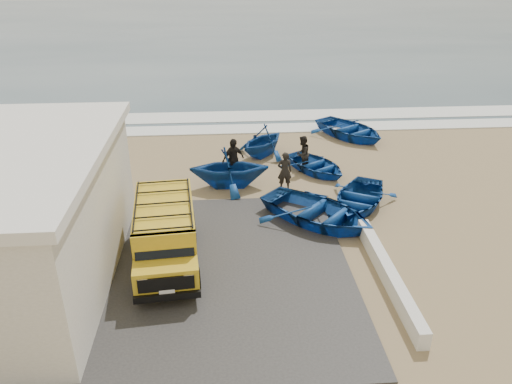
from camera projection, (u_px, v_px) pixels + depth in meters
name	position (u px, v px, depth m)	size (l,w,h in m)	color
ground	(224.00, 238.00, 17.84)	(160.00, 160.00, 0.00)	#947C56
slab	(163.00, 272.00, 15.90)	(12.00, 10.00, 0.05)	#383634
ocean	(218.00, 27.00, 68.13)	(180.00, 88.00, 0.01)	#385166
surf_line	(221.00, 130.00, 28.60)	(180.00, 1.60, 0.06)	white
surf_wash	(221.00, 117.00, 30.85)	(180.00, 2.20, 0.04)	white
parapet	(388.00, 274.00, 15.35)	(0.35, 6.00, 0.55)	silver
van	(165.00, 232.00, 16.03)	(2.31, 4.95, 2.06)	gold
boat_near_left	(317.00, 211.00, 18.64)	(3.26, 4.57, 0.95)	#134597
boat_near_right	(359.00, 198.00, 19.89)	(2.67, 3.73, 0.77)	#134597
boat_mid_left	(229.00, 168.00, 21.36)	(2.92, 3.39, 1.78)	#134597
boat_mid_right	(316.00, 165.00, 23.01)	(2.42, 3.39, 0.70)	#134597
boat_far_left	(263.00, 141.00, 24.71)	(2.59, 3.01, 1.58)	#134597
boat_far_right	(350.00, 129.00, 27.31)	(3.13, 4.38, 0.91)	#134597
fisherman_front	(285.00, 171.00, 21.11)	(0.62, 0.41, 1.71)	black
fisherman_middle	(302.00, 154.00, 22.95)	(0.82, 0.64, 1.69)	black
fisherman_back	(233.00, 160.00, 21.94)	(1.14, 0.47, 1.94)	black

